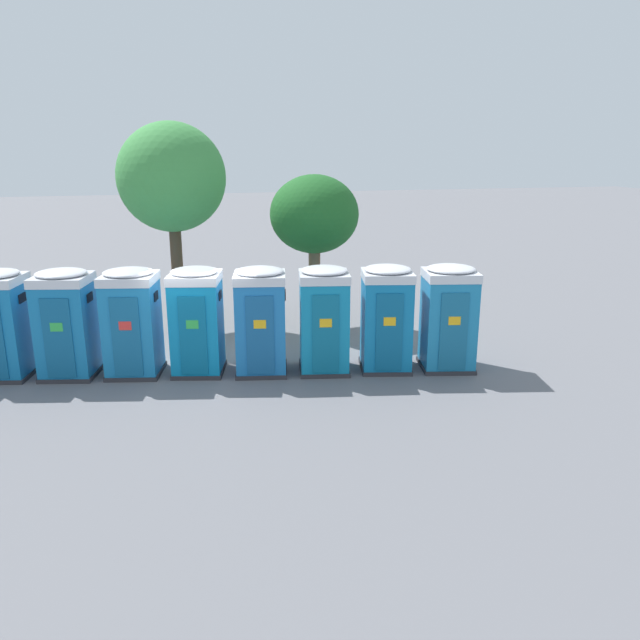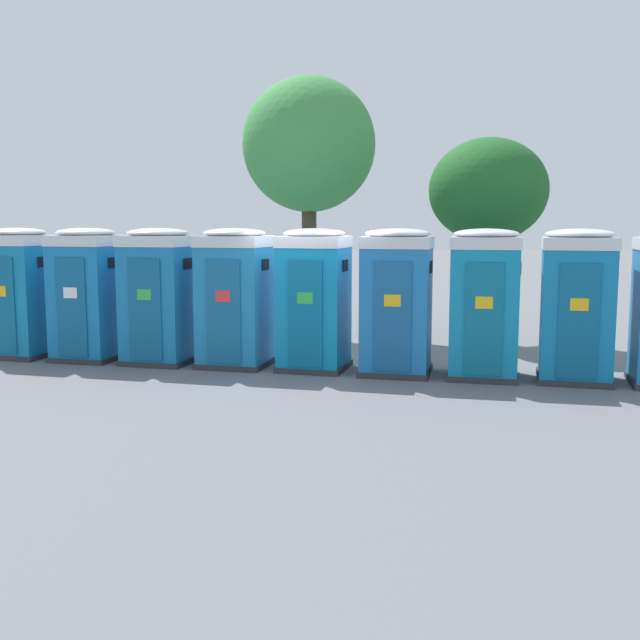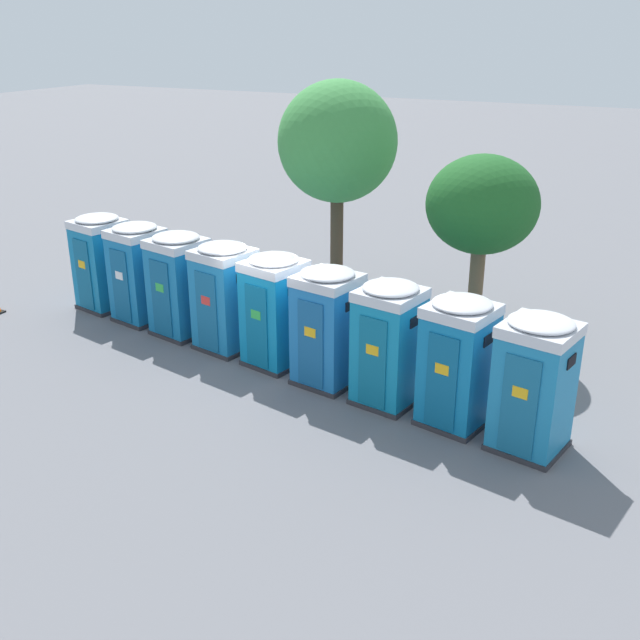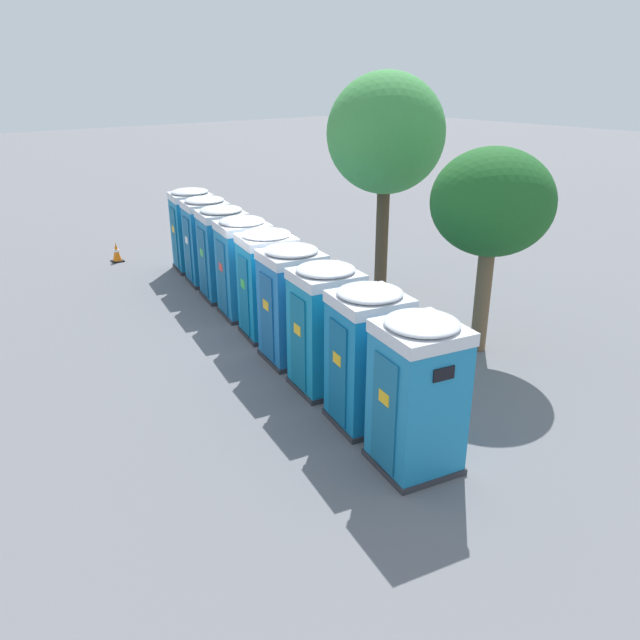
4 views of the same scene
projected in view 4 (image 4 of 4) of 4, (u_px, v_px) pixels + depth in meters
name	position (u px, v px, depth m)	size (l,w,h in m)	color
ground_plane	(280.00, 332.00, 15.05)	(120.00, 120.00, 0.00)	slate
portapotty_0	(192.00, 229.00, 19.37)	(1.41, 1.43, 2.54)	#2D2D33
portapotty_1	(207.00, 240.00, 18.14)	(1.39, 1.41, 2.54)	#2D2D33
portapotty_2	(223.00, 253.00, 16.90)	(1.45, 1.43, 2.54)	#2D2D33
portapotty_3	(244.00, 267.00, 15.68)	(1.45, 1.43, 2.54)	#2D2D33
portapotty_4	(267.00, 283.00, 14.45)	(1.41, 1.43, 2.54)	#2D2D33
portapotty_5	(292.00, 304.00, 13.19)	(1.40, 1.40, 2.54)	#2D2D33
portapotty_6	(325.00, 327.00, 11.97)	(1.37, 1.39, 2.54)	#2D2D33
portapotty_7	(368.00, 356.00, 10.75)	(1.42, 1.43, 2.54)	#2D2D33
portapotty_8	(417.00, 394.00, 9.51)	(1.45, 1.43, 2.54)	#2D2D33
street_tree_0	(386.00, 135.00, 15.77)	(3.01, 3.01, 5.90)	#4C3826
street_tree_1	(492.00, 204.00, 12.91)	(2.56, 2.56, 4.46)	brown
traffic_cone	(117.00, 252.00, 20.49)	(0.36, 0.36, 0.64)	black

